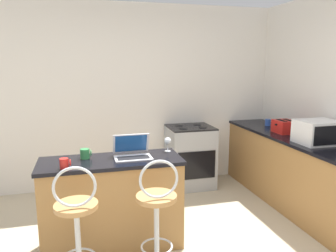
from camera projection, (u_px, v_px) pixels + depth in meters
name	position (u px, v px, depth m)	size (l,w,h in m)	color
wall_back	(122.00, 97.00, 4.67)	(12.00, 0.06, 2.60)	silver
breakfast_bar	(112.00, 203.00, 3.17)	(1.34, 0.52, 0.89)	#9E703D
counter_right	(303.00, 176.00, 3.93)	(0.60, 2.94, 0.89)	#9E703D
bar_stool_near	(77.00, 230.00, 2.57)	(0.40, 0.40, 1.04)	silver
bar_stool_far	(157.00, 220.00, 2.73)	(0.40, 0.40, 1.04)	silver
laptop	(132.00, 151.00, 3.16)	(0.35, 0.27, 0.22)	silver
microwave	(318.00, 132.00, 3.67)	(0.44, 0.37, 0.26)	white
toaster	(284.00, 127.00, 4.23)	(0.25, 0.26, 0.17)	red
stove_range	(190.00, 156.00, 4.75)	(0.63, 0.58, 0.89)	#9EA3A8
mug_red	(65.00, 163.00, 2.81)	(0.09, 0.08, 0.09)	red
mug_blue	(268.00, 122.00, 4.73)	(0.09, 0.08, 0.09)	#2D51AD
wine_glass_tall	(168.00, 141.00, 3.35)	(0.07, 0.07, 0.15)	silver
mug_green	(85.00, 154.00, 3.11)	(0.11, 0.09, 0.09)	#338447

